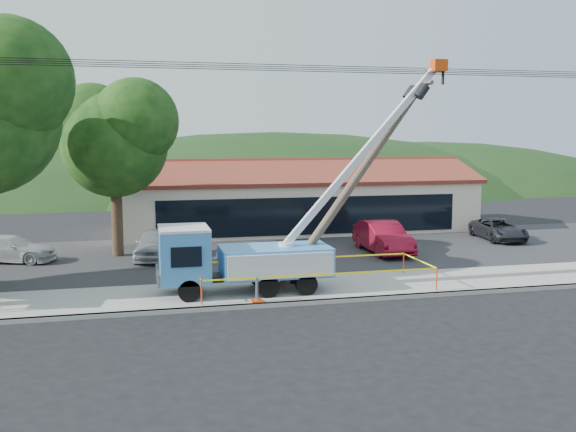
% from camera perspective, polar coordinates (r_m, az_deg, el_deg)
% --- Properties ---
extents(ground, '(120.00, 120.00, 0.00)m').
position_cam_1_polar(ground, '(21.85, 3.21, -9.26)').
color(ground, black).
rests_on(ground, ground).
extents(curb, '(60.00, 0.25, 0.15)m').
position_cam_1_polar(curb, '(23.78, 1.76, -7.69)').
color(curb, gray).
rests_on(curb, ground).
extents(sidewalk, '(60.00, 4.00, 0.15)m').
position_cam_1_polar(sidewalk, '(25.56, 0.64, -6.61)').
color(sidewalk, gray).
rests_on(sidewalk, ground).
extents(parking_lot, '(60.00, 12.00, 0.10)m').
position_cam_1_polar(parking_lot, '(33.20, -2.71, -3.40)').
color(parking_lot, '#28282B').
rests_on(parking_lot, ground).
extents(strip_mall, '(22.50, 8.53, 4.67)m').
position_cam_1_polar(strip_mall, '(41.50, 0.67, 1.33)').
color(strip_mall, beige).
rests_on(strip_mall, ground).
extents(tree_lot, '(6.30, 5.60, 8.94)m').
position_cam_1_polar(tree_lot, '(33.08, -15.20, 7.05)').
color(tree_lot, '#332316').
rests_on(tree_lot, ground).
extents(hill_west, '(78.40, 56.00, 28.00)m').
position_cam_1_polar(hill_west, '(75.86, -20.13, 2.20)').
color(hill_west, '#143413').
rests_on(hill_west, ground).
extents(hill_center, '(89.60, 64.00, 32.00)m').
position_cam_1_polar(hill_center, '(77.00, -1.32, 2.72)').
color(hill_center, '#143413').
rests_on(hill_center, ground).
extents(hill_east, '(72.80, 52.00, 26.00)m').
position_cam_1_polar(hill_east, '(83.48, 12.25, 2.91)').
color(hill_east, '#143413').
rests_on(hill_east, ground).
extents(utility_truck, '(11.43, 3.55, 9.00)m').
position_cam_1_polar(utility_truck, '(24.72, -4.09, -3.48)').
color(utility_truck, black).
rests_on(utility_truck, ground).
extents(leaning_pole, '(6.60, 1.97, 8.96)m').
position_cam_1_polar(leaning_pole, '(25.91, 6.91, 4.51)').
color(leaning_pole, brown).
rests_on(leaning_pole, ground).
extents(caution_tape, '(9.20, 3.24, 0.94)m').
position_cam_1_polar(caution_tape, '(25.55, 2.22, -4.86)').
color(caution_tape, '#D63E0B').
rests_on(caution_tape, ground).
extents(car_silver, '(2.39, 4.55, 1.48)m').
position_cam_1_polar(car_silver, '(32.44, -11.68, -3.89)').
color(car_silver, '#A6A7AD').
rests_on(car_silver, ground).
extents(car_red, '(1.72, 4.92, 1.62)m').
position_cam_1_polar(car_red, '(33.72, 8.42, -3.39)').
color(car_red, maroon).
rests_on(car_red, ground).
extents(car_white, '(4.69, 3.02, 1.26)m').
position_cam_1_polar(car_white, '(33.73, -23.38, -3.92)').
color(car_white, silver).
rests_on(car_white, ground).
extents(car_dark, '(2.47, 4.61, 1.23)m').
position_cam_1_polar(car_dark, '(39.26, 18.17, -2.16)').
color(car_dark, '#222327').
rests_on(car_dark, ground).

